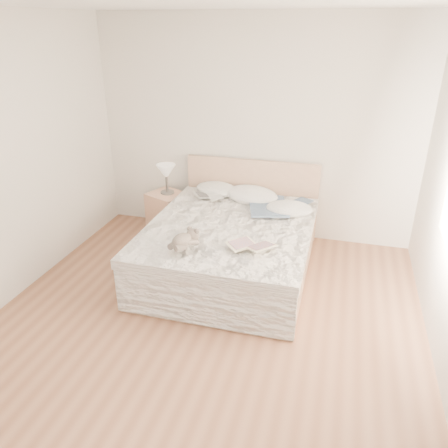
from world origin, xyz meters
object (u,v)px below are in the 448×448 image
(photo_book, at_px, (209,196))
(teddy_bear, at_px, (182,246))
(childrens_book, at_px, (251,246))
(bed, at_px, (232,245))
(table_lamp, at_px, (166,173))
(nightstand, at_px, (168,213))

(photo_book, relative_size, teddy_bear, 1.10)
(photo_book, xyz_separation_m, childrens_book, (0.78, -1.13, 0.00))
(bed, bearing_deg, childrens_book, -59.40)
(bed, relative_size, photo_book, 6.54)
(table_lamp, distance_m, photo_book, 0.65)
(bed, height_order, table_lamp, bed)
(teddy_bear, bearing_deg, table_lamp, 137.42)
(bed, height_order, childrens_book, bed)
(nightstand, distance_m, table_lamp, 0.55)
(bed, xyz_separation_m, teddy_bear, (-0.28, -0.79, 0.34))
(childrens_book, bearing_deg, bed, 162.49)
(nightstand, xyz_separation_m, table_lamp, (-0.00, 0.02, 0.55))
(nightstand, relative_size, photo_book, 1.71)
(bed, relative_size, childrens_book, 5.47)
(table_lamp, height_order, childrens_book, table_lamp)
(nightstand, height_order, table_lamp, table_lamp)
(bed, distance_m, childrens_book, 0.74)
(teddy_bear, bearing_deg, nightstand, 137.69)
(bed, xyz_separation_m, photo_book, (-0.44, 0.56, 0.32))
(photo_book, bearing_deg, childrens_book, -92.14)
(table_lamp, xyz_separation_m, teddy_bear, (0.76, -1.49, -0.18))
(nightstand, distance_m, childrens_book, 1.90)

